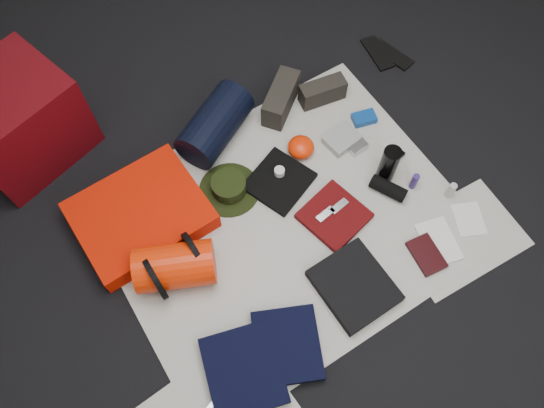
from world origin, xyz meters
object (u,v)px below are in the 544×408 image
red_cabinet (17,122)px  sleeping_pad (141,215)px  stuff_sack (175,266)px  water_bottle (389,164)px  paperback_book (426,255)px  compact_camera (357,147)px  navy_duffel (215,124)px

red_cabinet → sleeping_pad: red_cabinet is taller
stuff_sack → water_bottle: water_bottle is taller
red_cabinet → paperback_book: 2.03m
red_cabinet → water_bottle: size_ratio=2.47×
sleeping_pad → paperback_book: (1.03, -0.86, -0.04)m
compact_camera → paperback_book: size_ratio=0.53×
red_cabinet → stuff_sack: 1.05m
navy_duffel → paperback_book: size_ratio=2.27×
red_cabinet → navy_duffel: size_ratio=1.31×
navy_duffel → water_bottle: bearing=-75.8°
stuff_sack → compact_camera: size_ratio=3.59×
sleeping_pad → compact_camera: (1.10, -0.22, -0.03)m
paperback_book → sleeping_pad: bearing=147.2°
paperback_book → water_bottle: bearing=84.6°
stuff_sack → navy_duffel: 0.76m
navy_duffel → compact_camera: navy_duffel is taller
sleeping_pad → water_bottle: water_bottle is taller
sleeping_pad → navy_duffel: size_ratio=1.41×
stuff_sack → compact_camera: 1.09m
stuff_sack → water_bottle: size_ratio=1.57×
sleeping_pad → paperback_book: size_ratio=3.21×
compact_camera → red_cabinet: bearing=143.2°
compact_camera → navy_duffel: bearing=137.7°
sleeping_pad → water_bottle: 1.20m
navy_duffel → paperback_book: bearing=-94.0°
sleeping_pad → water_bottle: (1.12, -0.42, 0.06)m
red_cabinet → navy_duffel: bearing=-44.8°
sleeping_pad → navy_duffel: navy_duffel is taller
red_cabinet → paperback_book: bearing=-65.8°
red_cabinet → water_bottle: bearing=-54.0°
red_cabinet → sleeping_pad: bearing=-83.2°
stuff_sack → navy_duffel: navy_duffel is taller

